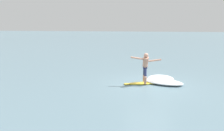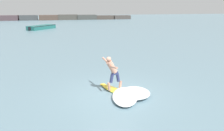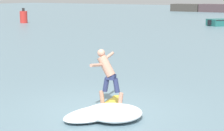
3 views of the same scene
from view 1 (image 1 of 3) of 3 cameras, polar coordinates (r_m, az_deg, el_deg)
ground_plane at (r=12.04m, az=9.86°, el=-4.96°), size 200.00×200.00×0.00m
surfboard at (r=12.17m, az=8.34°, el=-4.57°), size 1.28×2.19×0.21m
surfer at (r=11.83m, az=8.72°, el=0.10°), size 0.86×1.61×1.67m
wave_foam_at_tail at (r=12.49m, az=12.58°, el=-3.82°), size 1.34×1.67×0.29m
wave_foam_at_nose at (r=12.81m, az=12.57°, el=-3.36°), size 1.81×1.86×0.33m
wave_foam_beside at (r=12.33m, az=13.18°, el=-4.17°), size 1.69×2.41×0.23m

